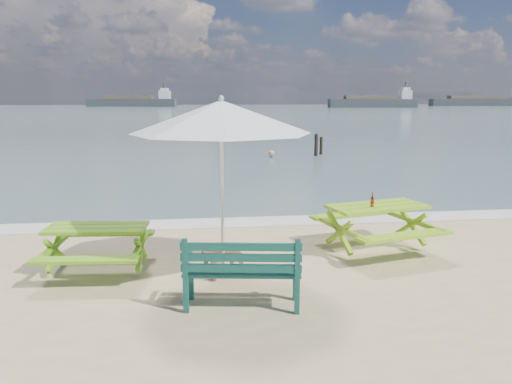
{
  "coord_description": "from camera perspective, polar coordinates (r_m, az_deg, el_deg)",
  "views": [
    {
      "loc": [
        -0.88,
        -6.3,
        2.8
      ],
      "look_at": [
        0.27,
        3.0,
        1.0
      ],
      "focal_mm": 35.0,
      "sensor_mm": 36.0,
      "label": 1
    }
  ],
  "objects": [
    {
      "name": "sea",
      "position": [
        91.34,
        -6.58,
        9.06
      ],
      "size": [
        300.0,
        300.0,
        0.0
      ],
      "primitive_type": "plane",
      "color": "slate",
      "rests_on": "ground"
    },
    {
      "name": "foam_strip",
      "position": [
        11.28,
        -2.35,
        -3.46
      ],
      "size": [
        22.0,
        0.9,
        0.01
      ],
      "primitive_type": "cube",
      "color": "silver",
      "rests_on": "ground"
    },
    {
      "name": "picnic_table_left",
      "position": [
        8.52,
        -17.61,
        -6.29
      ],
      "size": [
        1.7,
        1.86,
        0.75
      ],
      "color": "#6AA919",
      "rests_on": "ground"
    },
    {
      "name": "picnic_table_right",
      "position": [
        9.47,
        13.6,
        -4.06
      ],
      "size": [
        2.2,
        2.35,
        0.85
      ],
      "color": "#82B41B",
      "rests_on": "ground"
    },
    {
      "name": "park_bench",
      "position": [
        6.84,
        -1.58,
        -10.6
      ],
      "size": [
        1.62,
        0.76,
        0.96
      ],
      "color": "#10433B",
      "rests_on": "ground"
    },
    {
      "name": "side_table",
      "position": [
        8.04,
        -3.77,
        -8.12
      ],
      "size": [
        0.68,
        0.68,
        0.36
      ],
      "color": "brown",
      "rests_on": "ground"
    },
    {
      "name": "patio_umbrella",
      "position": [
        7.6,
        -3.98,
        8.54
      ],
      "size": [
        3.38,
        3.38,
        2.75
      ],
      "color": "silver",
      "rests_on": "ground"
    },
    {
      "name": "beer_bottle",
      "position": [
        9.2,
        13.14,
        -1.11
      ],
      "size": [
        0.07,
        0.07,
        0.26
      ],
      "color": "#925515",
      "rests_on": "picnic_table_right"
    },
    {
      "name": "swimmer",
      "position": [
        23.43,
        1.7,
        2.8
      ],
      "size": [
        0.67,
        0.52,
        1.62
      ],
      "color": "tan",
      "rests_on": "ground"
    },
    {
      "name": "mooring_pilings",
      "position": [
        24.23,
        7.12,
        5.09
      ],
      "size": [
        0.56,
        0.76,
        1.25
      ],
      "color": "black",
      "rests_on": "ground"
    },
    {
      "name": "cargo_ships",
      "position": [
        142.68,
        17.68,
        9.73
      ],
      "size": [
        148.59,
        35.49,
        4.4
      ],
      "color": "#33383C",
      "rests_on": "ground"
    }
  ]
}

